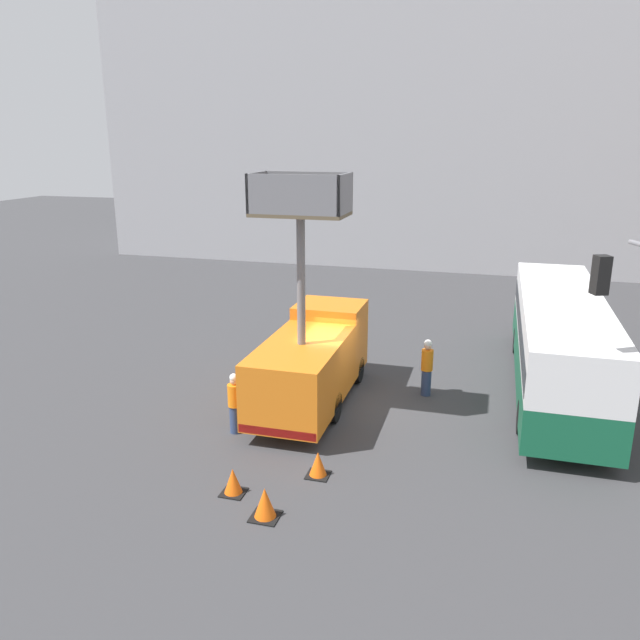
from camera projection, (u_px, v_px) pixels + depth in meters
name	position (u px, v px, depth m)	size (l,w,h in m)	color
ground_plane	(345.00, 403.00, 19.78)	(120.00, 120.00, 0.00)	#38383A
building_backdrop_far	(440.00, 103.00, 41.12)	(44.00, 10.00, 20.60)	#9E9EA3
utility_truck	(312.00, 356.00, 19.33)	(2.59, 6.45, 7.19)	orange
city_bus	(559.00, 337.00, 20.31)	(2.54, 11.64, 3.17)	#145638
road_worker_near_truck	(235.00, 403.00, 17.58)	(0.38, 0.38, 1.79)	navy
road_worker_directing	(427.00, 367.00, 20.15)	(0.38, 0.38, 1.90)	navy
traffic_cone_near_truck	(265.00, 504.00, 13.74)	(0.63, 0.63, 0.72)	black
traffic_cone_mid_road	(233.00, 482.00, 14.69)	(0.56, 0.56, 0.64)	black
traffic_cone_far_side	(318.00, 465.00, 15.45)	(0.57, 0.57, 0.65)	black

